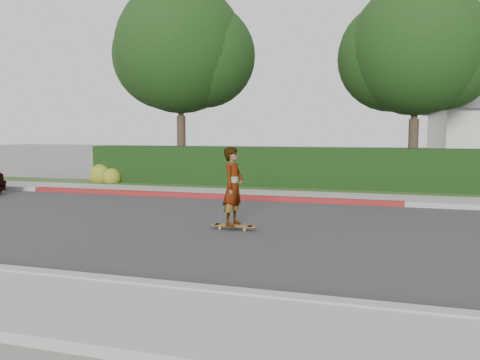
{
  "coord_description": "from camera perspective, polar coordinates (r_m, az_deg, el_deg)",
  "views": [
    {
      "loc": [
        0.24,
        -9.3,
        2.02
      ],
      "look_at": [
        -2.6,
        0.37,
        1.0
      ],
      "focal_mm": 35.0,
      "sensor_mm": 36.0,
      "label": 1
    }
  ],
  "objects": [
    {
      "name": "ground",
      "position": [
        9.52,
        14.63,
        -6.67
      ],
      "size": [
        120.0,
        120.0,
        0.0
      ],
      "primitive_type": "plane",
      "color": "slate",
      "rests_on": "ground"
    },
    {
      "name": "road",
      "position": [
        9.52,
        14.64,
        -6.64
      ],
      "size": [
        60.0,
        8.0,
        0.01
      ],
      "primitive_type": "cube",
      "color": "#2D2D30",
      "rests_on": "ground"
    },
    {
      "name": "curb_near",
      "position": [
        5.55,
        13.27,
        -14.89
      ],
      "size": [
        60.0,
        0.2,
        0.15
      ],
      "primitive_type": "cube",
      "color": "#9E9E99",
      "rests_on": "ground"
    },
    {
      "name": "sidewalk_near",
      "position": [
        4.73,
        12.63,
        -18.86
      ],
      "size": [
        60.0,
        1.6,
        0.12
      ],
      "primitive_type": "cube",
      "color": "gray",
      "rests_on": "ground"
    },
    {
      "name": "curb_far",
      "position": [
        13.54,
        15.19,
        -2.68
      ],
      "size": [
        60.0,
        0.2,
        0.15
      ],
      "primitive_type": "cube",
      "color": "#9E9E99",
      "rests_on": "ground"
    },
    {
      "name": "curb_red_section",
      "position": [
        14.52,
        -4.96,
        -1.93
      ],
      "size": [
        12.0,
        0.21,
        0.15
      ],
      "primitive_type": "cube",
      "color": "maroon",
      "rests_on": "ground"
    },
    {
      "name": "sidewalk_far",
      "position": [
        14.43,
        15.27,
        -2.23
      ],
      "size": [
        60.0,
        1.6,
        0.12
      ],
      "primitive_type": "cube",
      "color": "gray",
      "rests_on": "ground"
    },
    {
      "name": "planting_strip",
      "position": [
        16.02,
        15.38,
        -1.49
      ],
      "size": [
        60.0,
        1.6,
        0.1
      ],
      "primitive_type": "cube",
      "color": "#2D4C1E",
      "rests_on": "ground"
    },
    {
      "name": "hedge",
      "position": [
        16.86,
        5.24,
        1.44
      ],
      "size": [
        15.0,
        1.0,
        1.5
      ],
      "primitive_type": "cube",
      "color": "black",
      "rests_on": "ground"
    },
    {
      "name": "flowering_shrub",
      "position": [
        19.1,
        -16.15,
        0.49
      ],
      "size": [
        1.4,
        1.0,
        0.9
      ],
      "color": "#2D4C19",
      "rests_on": "ground"
    },
    {
      "name": "tree_left",
      "position": [
        19.85,
        -7.11,
        15.15
      ],
      "size": [
        5.99,
        5.21,
        8.0
      ],
      "color": "#33261C",
      "rests_on": "ground"
    },
    {
      "name": "tree_center",
      "position": [
        18.75,
        20.64,
        14.27
      ],
      "size": [
        5.66,
        4.84,
        7.44
      ],
      "color": "#33261C",
      "rests_on": "ground"
    },
    {
      "name": "skateboard",
      "position": [
        9.79,
        -0.83,
        -5.6
      ],
      "size": [
        1.0,
        0.21,
        0.09
      ],
      "rotation": [
        0.0,
        0.0,
        -0.01
      ],
      "color": "#BD8033",
      "rests_on": "ground"
    },
    {
      "name": "skateboarder",
      "position": [
        9.66,
        -0.84,
        -0.79
      ],
      "size": [
        0.47,
        0.64,
        1.63
      ],
      "primitive_type": "imported",
      "rotation": [
        0.0,
        0.0,
        1.42
      ],
      "color": "white",
      "rests_on": "skateboard"
    }
  ]
}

